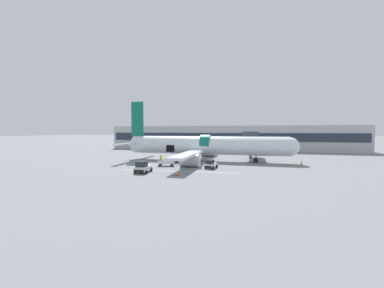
# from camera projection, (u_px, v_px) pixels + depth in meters

# --- Properties ---
(ground_plane) EXTENTS (500.00, 500.00, 0.00)m
(ground_plane) POSITION_uv_depth(u_px,v_px,m) (207.00, 166.00, 41.72)
(ground_plane) COLOR slate
(apron_marking_line) EXTENTS (18.13, 1.86, 0.01)m
(apron_marking_line) POSITION_uv_depth(u_px,v_px,m) (179.00, 172.00, 35.61)
(apron_marking_line) COLOR silver
(apron_marking_line) RESTS_ON ground_plane
(terminal_strip) EXTENTS (77.98, 12.62, 7.68)m
(terminal_strip) POSITION_uv_depth(u_px,v_px,m) (229.00, 138.00, 77.86)
(terminal_strip) COLOR #B2B2B7
(terminal_strip) RESTS_ON ground_plane
(jet_bridge_stub) EXTENTS (3.28, 10.24, 6.00)m
(jet_bridge_stub) POSITION_uv_depth(u_px,v_px,m) (251.00, 139.00, 51.22)
(jet_bridge_stub) COLOR #4C4C51
(jet_bridge_stub) RESTS_ON ground_plane
(airplane) EXTENTS (35.70, 32.38, 12.44)m
(airplane) POSITION_uv_depth(u_px,v_px,m) (203.00, 146.00, 47.84)
(airplane) COLOR silver
(airplane) RESTS_ON ground_plane
(baggage_tug_lead) EXTENTS (2.10, 2.78, 1.47)m
(baggage_tug_lead) POSITION_uv_depth(u_px,v_px,m) (211.00, 165.00, 38.49)
(baggage_tug_lead) COLOR white
(baggage_tug_lead) RESTS_ON ground_plane
(baggage_tug_mid) EXTENTS (2.26, 3.35, 1.72)m
(baggage_tug_mid) POSITION_uv_depth(u_px,v_px,m) (143.00, 168.00, 34.74)
(baggage_tug_mid) COLOR silver
(baggage_tug_mid) RESTS_ON ground_plane
(baggage_cart_loading) EXTENTS (3.48, 2.17, 0.98)m
(baggage_cart_loading) POSITION_uv_depth(u_px,v_px,m) (174.00, 160.00, 45.59)
(baggage_cart_loading) COLOR silver
(baggage_cart_loading) RESTS_ON ground_plane
(baggage_cart_queued) EXTENTS (3.87, 2.24, 0.96)m
(baggage_cart_queued) POSITION_uv_depth(u_px,v_px,m) (166.00, 163.00, 41.13)
(baggage_cart_queued) COLOR silver
(baggage_cart_queued) RESTS_ON ground_plane
(ground_crew_loader_a) EXTENTS (0.59, 0.55, 1.77)m
(ground_crew_loader_a) POSITION_uv_depth(u_px,v_px,m) (188.00, 159.00, 42.96)
(ground_crew_loader_a) COLOR black
(ground_crew_loader_a) RESTS_ON ground_plane
(ground_crew_loader_b) EXTENTS (0.54, 0.53, 1.68)m
(ground_crew_loader_b) POSITION_uv_depth(u_px,v_px,m) (187.00, 159.00, 44.63)
(ground_crew_loader_b) COLOR black
(ground_crew_loader_b) RESTS_ON ground_plane
(ground_crew_driver) EXTENTS (0.54, 0.39, 1.56)m
(ground_crew_driver) POSITION_uv_depth(u_px,v_px,m) (193.00, 159.00, 44.89)
(ground_crew_driver) COLOR black
(ground_crew_driver) RESTS_ON ground_plane
(ground_crew_supervisor) EXTENTS (0.51, 0.60, 1.73)m
(ground_crew_supervisor) POSITION_uv_depth(u_px,v_px,m) (161.00, 159.00, 43.85)
(ground_crew_supervisor) COLOR #1E2338
(ground_crew_supervisor) RESTS_ON ground_plane
(safety_cone_nose) EXTENTS (0.46, 0.46, 0.75)m
(safety_cone_nose) POSITION_uv_depth(u_px,v_px,m) (301.00, 163.00, 42.87)
(safety_cone_nose) COLOR black
(safety_cone_nose) RESTS_ON ground_plane
(safety_cone_engine_left) EXTENTS (0.59, 0.59, 0.58)m
(safety_cone_engine_left) POSITION_uv_depth(u_px,v_px,m) (177.00, 173.00, 32.65)
(safety_cone_engine_left) COLOR black
(safety_cone_engine_left) RESTS_ON ground_plane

